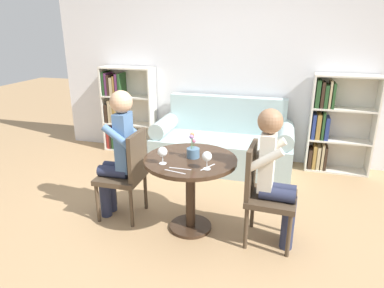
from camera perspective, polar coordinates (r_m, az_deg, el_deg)
The scene contains 16 objects.
ground_plane at distance 3.40m, azimuth -0.23°, elevation -13.76°, with size 16.00×16.00×0.00m, color tan.
back_wall at distance 4.86m, azimuth 6.49°, elevation 13.23°, with size 5.20×0.05×2.70m.
round_table at distance 3.13m, azimuth -0.25°, elevation -5.22°, with size 0.84×0.84×0.72m.
couch at distance 4.68m, azimuth 5.16°, elevation -0.04°, with size 1.84×0.80×0.92m.
bookshelf_left at distance 5.34m, azimuth -11.27°, elevation 5.42°, with size 0.79×0.28×1.27m.
bookshelf_right at distance 4.82m, azimuth 22.32°, elevation 3.00°, with size 0.79×0.28×1.27m.
chair_left at distance 3.42m, azimuth -10.74°, elevation -4.49°, with size 0.43×0.43×0.90m.
chair_right at distance 3.06m, azimuth 11.81°, elevation -7.54°, with size 0.44×0.44×0.90m.
person_left at distance 3.38m, azimuth -12.27°, elevation -1.24°, with size 0.42×0.35×1.29m.
person_right at distance 2.98m, azimuth 13.71°, elevation -4.97°, with size 0.43×0.35×1.22m.
wine_glass_left at distance 2.93m, azimuth -4.94°, elevation -1.40°, with size 0.08×0.08×0.15m.
wine_glass_right at distance 2.81m, azimuth 2.51°, elevation -2.18°, with size 0.08×0.08×0.15m.
flower_vase at distance 3.07m, azimuth 0.17°, elevation -1.12°, with size 0.12×0.12×0.24m.
knife_left_setting at distance 2.88m, azimuth 2.64°, elevation -3.87°, with size 0.09×0.18×0.00m.
fork_left_setting at distance 2.86m, azimuth -1.99°, elevation -4.11°, with size 0.19×0.02×0.00m.
knife_right_setting at distance 2.80m, azimuth -2.85°, elevation -4.64°, with size 0.19×0.05×0.00m.
Camera 1 is at (0.78, -2.74, 1.86)m, focal length 32.00 mm.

